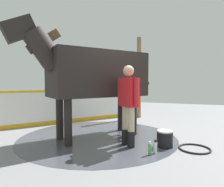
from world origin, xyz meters
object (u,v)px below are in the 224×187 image
(horse, at_px, (94,74))
(bottle_shampoo, at_px, (155,147))
(bottle_spray, at_px, (150,149))
(handler, at_px, (128,100))
(wash_bucket, at_px, (165,139))
(hose_coil, at_px, (195,149))

(horse, bearing_deg, bottle_shampoo, 107.72)
(bottle_spray, bearing_deg, bottle_shampoo, -123.28)
(handler, bearing_deg, wash_bucket, -33.07)
(horse, distance_m, wash_bucket, 2.07)
(handler, distance_m, hose_coil, 1.55)
(hose_coil, bearing_deg, bottle_shampoo, 34.83)
(horse, distance_m, hose_coil, 2.60)
(wash_bucket, relative_size, bottle_spray, 1.35)
(handler, height_order, hose_coil, handler)
(bottle_shampoo, xyz_separation_m, hose_coil, (-0.67, -0.47, -0.10))
(bottle_shampoo, bearing_deg, horse, -20.26)
(horse, relative_size, wash_bucket, 8.83)
(bottle_shampoo, height_order, bottle_spray, bottle_shampoo)
(bottle_spray, bearing_deg, wash_bucket, -110.05)
(handler, relative_size, wash_bucket, 4.93)
(horse, xyz_separation_m, wash_bucket, (-1.60, 0.12, -1.31))
(wash_bucket, bearing_deg, bottle_spray, 69.95)
(bottle_shampoo, xyz_separation_m, bottle_spray, (0.08, 0.12, -0.00))
(handler, xyz_separation_m, bottle_shampoo, (-0.57, 0.24, -0.81))
(horse, distance_m, handler, 1.10)
(handler, xyz_separation_m, hose_coil, (-1.24, -0.23, -0.90))
(bottle_spray, bearing_deg, hose_coil, -141.99)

